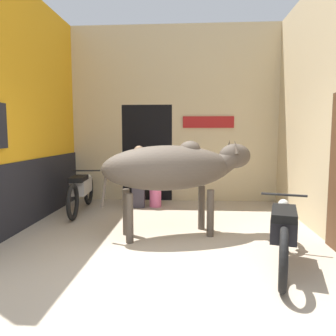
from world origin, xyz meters
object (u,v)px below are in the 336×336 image
Objects in this scene: cow at (174,168)px; motorcycle_near at (283,229)px; shopkeeper_seated at (139,174)px; plastic_stool at (155,195)px; motorcycle_far at (81,190)px.

cow reaches higher than motorcycle_near.
shopkeeper_seated reaches higher than plastic_stool.
cow is 1.81m from motorcycle_near.
motorcycle_near is (1.34, -1.06, -0.60)m from cow.
motorcycle_near is 3.51m from plastic_stool.
cow is 1.20× the size of motorcycle_far.
motorcycle_far is at bearing -159.20° from plastic_stool.
motorcycle_far is at bearing 144.23° from cow.
shopkeeper_seated is at bearing -178.53° from plastic_stool.
motorcycle_near is 4.16× the size of plastic_stool.
cow is 2.11m from shopkeeper_seated.
motorcycle_near is 3.70m from shopkeeper_seated.
motorcycle_far is at bearing -153.75° from shopkeeper_seated.
cow reaches higher than motorcycle_far.
motorcycle_far is (-1.92, 1.38, -0.59)m from cow.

